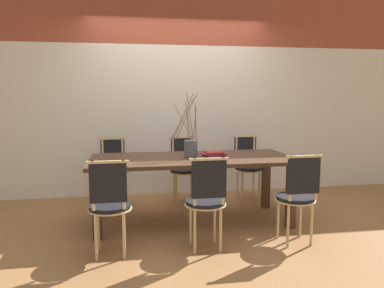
% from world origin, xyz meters
% --- Properties ---
extents(ground_plane, '(16.00, 16.00, 0.00)m').
position_xyz_m(ground_plane, '(0.00, 0.00, 0.00)').
color(ground_plane, olive).
extents(wall_rear, '(12.00, 0.06, 3.20)m').
position_xyz_m(wall_rear, '(0.00, 1.32, 1.60)').
color(wall_rear, beige).
rests_on(wall_rear, ground_plane).
extents(dining_table, '(2.24, 0.96, 0.74)m').
position_xyz_m(dining_table, '(0.00, 0.00, 0.64)').
color(dining_table, '#422B1C').
rests_on(dining_table, ground_plane).
extents(chair_near_leftend, '(0.39, 0.39, 0.88)m').
position_xyz_m(chair_near_leftend, '(-0.87, -0.80, 0.49)').
color(chair_near_leftend, black).
rests_on(chair_near_leftend, ground_plane).
extents(chair_near_left, '(0.39, 0.39, 0.88)m').
position_xyz_m(chair_near_left, '(-0.00, -0.80, 0.49)').
color(chair_near_left, black).
rests_on(chair_near_left, ground_plane).
extents(chair_near_center, '(0.39, 0.39, 0.88)m').
position_xyz_m(chair_near_center, '(0.89, -0.80, 0.49)').
color(chair_near_center, black).
rests_on(chair_near_center, ground_plane).
extents(chair_far_leftend, '(0.39, 0.39, 0.88)m').
position_xyz_m(chair_far_leftend, '(-0.91, 0.80, 0.49)').
color(chair_far_leftend, black).
rests_on(chair_far_leftend, ground_plane).
extents(chair_far_left, '(0.39, 0.39, 0.88)m').
position_xyz_m(chair_far_left, '(0.02, 0.80, 0.49)').
color(chair_far_left, black).
rests_on(chair_far_left, ground_plane).
extents(chair_far_center, '(0.39, 0.39, 0.88)m').
position_xyz_m(chair_far_center, '(0.90, 0.80, 0.49)').
color(chair_far_center, black).
rests_on(chair_far_center, ground_plane).
extents(vase_centerpiece, '(0.32, 0.41, 0.71)m').
position_xyz_m(vase_centerpiece, '(-0.02, -0.02, 0.86)').
color(vase_centerpiece, '#4C5156').
rests_on(vase_centerpiece, dining_table).
extents(book_stack, '(0.27, 0.22, 0.05)m').
position_xyz_m(book_stack, '(0.27, 0.09, 0.76)').
color(book_stack, '#842D8C').
rests_on(book_stack, dining_table).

